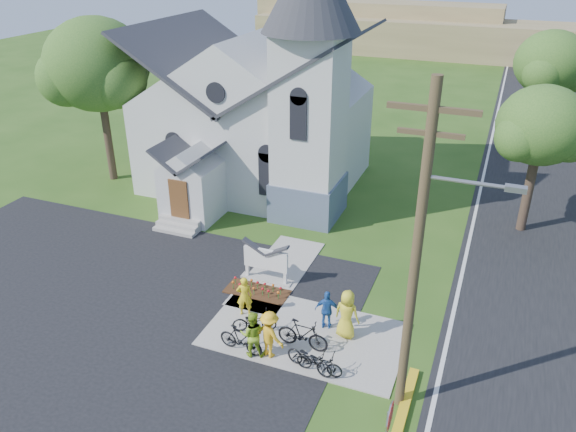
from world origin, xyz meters
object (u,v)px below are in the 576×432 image
at_px(cyclist_3, 270,334).
at_px(bike_4, 319,362).
at_px(utility_pole, 419,250).
at_px(cyclist_2, 327,310).
at_px(church_sign, 266,260).
at_px(cyclist_4, 347,314).
at_px(stop_sign, 389,425).
at_px(cyclist_1, 252,334).
at_px(bike_0, 254,321).
at_px(cyclist_0, 244,296).
at_px(bike_1, 241,339).
at_px(bike_2, 310,359).
at_px(bike_3, 303,334).

bearing_deg(cyclist_3, bike_4, -167.30).
distance_m(utility_pole, cyclist_2, 6.22).
height_order(church_sign, cyclist_4, cyclist_4).
relative_size(church_sign, utility_pole, 0.22).
distance_m(cyclist_4, bike_4, 2.21).
bearing_deg(stop_sign, cyclist_1, 149.94).
relative_size(church_sign, bike_0, 1.39).
bearing_deg(cyclist_0, cyclist_3, 110.40).
height_order(cyclist_3, bike_4, cyclist_3).
bearing_deg(bike_1, bike_2, -83.97).
bearing_deg(bike_2, stop_sign, -120.18).
relative_size(church_sign, cyclist_4, 1.18).
bearing_deg(bike_2, cyclist_0, 72.27).
bearing_deg(utility_pole, bike_1, 176.92).
distance_m(bike_3, bike_4, 1.35).
bearing_deg(cyclist_3, bike_2, -168.61).
relative_size(cyclist_0, cyclist_2, 1.06).
xyz_separation_m(cyclist_3, cyclist_4, (2.10, 1.95, 0.07)).
distance_m(cyclist_1, bike_2, 2.09).
distance_m(church_sign, bike_4, 5.85).
bearing_deg(church_sign, cyclist_1, -71.99).
bearing_deg(bike_2, bike_1, 103.35).
bearing_deg(church_sign, bike_0, -73.50).
bearing_deg(utility_pole, cyclist_1, 176.50).
xyz_separation_m(cyclist_2, bike_3, (-0.42, -1.38, -0.21)).
bearing_deg(stop_sign, bike_0, 143.61).
xyz_separation_m(cyclist_3, bike_4, (1.83, -0.19, -0.45)).
bearing_deg(cyclist_2, bike_3, 62.09).
relative_size(cyclist_1, cyclist_4, 0.91).
xyz_separation_m(bike_3, cyclist_4, (1.21, 1.17, 0.38)).
bearing_deg(cyclist_4, utility_pole, 143.99).
bearing_deg(cyclist_3, cyclist_4, -118.65).
distance_m(cyclist_1, cyclist_3, 0.58).
bearing_deg(cyclist_4, cyclist_0, 10.70).
bearing_deg(bike_0, bike_3, -119.99).
relative_size(church_sign, cyclist_0, 1.37).
bearing_deg(bike_0, bike_2, -138.53).
distance_m(utility_pole, cyclist_0, 8.16).
xyz_separation_m(bike_1, cyclist_4, (3.09, 2.14, 0.43)).
height_order(cyclist_1, bike_4, cyclist_1).
bearing_deg(cyclist_0, stop_sign, 117.74).
xyz_separation_m(church_sign, bike_3, (2.88, -3.44, -0.42)).
bearing_deg(utility_pole, cyclist_2, 141.02).
xyz_separation_m(stop_sign, bike_2, (-3.16, 3.00, -1.28)).
relative_size(church_sign, bike_1, 1.31).
height_order(bike_0, bike_2, bike_2).
distance_m(cyclist_1, bike_4, 2.43).
xyz_separation_m(cyclist_1, bike_1, (-0.43, -0.01, -0.35)).
distance_m(bike_0, cyclist_4, 3.31).
bearing_deg(cyclist_2, cyclist_0, -4.27).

